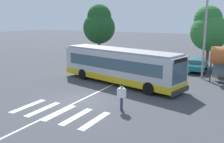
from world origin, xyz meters
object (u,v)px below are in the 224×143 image
Objects in this scene: parked_car_teal at (197,64)px; parked_car_charcoal at (150,61)px; parked_car_champagne at (174,63)px; twin_arm_street_lamp at (206,16)px; parked_car_red at (110,58)px; background_tree_right at (209,29)px; city_transit_bus at (119,66)px; pedestrian_crossing_street at (122,96)px; background_tree_left at (99,25)px; parked_car_blue at (129,59)px.

parked_car_charcoal is at bearing -174.56° from parked_car_teal.
twin_arm_street_lamp is (3.48, -2.93, 5.09)m from parked_car_champagne.
parked_car_red and parked_car_charcoal have the same top height.
city_transit_bus is at bearing -113.35° from background_tree_right.
pedestrian_crossing_street is 0.37× the size of parked_car_champagne.
background_tree_right is at bearing 84.97° from parked_car_teal.
pedestrian_crossing_street is at bearing -97.10° from background_tree_right.
background_tree_right is at bearing 82.90° from pedestrian_crossing_street.
parked_car_champagne is (8.25, 0.03, 0.00)m from parked_car_red.
parked_car_charcoal is at bearing -23.69° from background_tree_left.
background_tree_right is at bearing 57.17° from parked_car_champagne.
parked_car_red is 8.25m from parked_car_champagne.
parked_car_champagne is 6.82m from twin_arm_street_lamp.
parked_car_blue is at bearing 160.81° from twin_arm_street_lamp.
city_transit_bus reaches higher than parked_car_charcoal.
parked_car_red and parked_car_teal have the same top height.
pedestrian_crossing_street is 0.23× the size of background_tree_left.
parked_car_teal is 0.64× the size of background_tree_right.
background_tree_left is (-9.41, 12.23, 3.17)m from city_transit_bus.
parked_car_teal is at bearing 5.44° from parked_car_charcoal.
background_tree_right is (5.49, 12.71, 2.87)m from city_transit_bus.
twin_arm_street_lamp is at bearing -40.11° from parked_car_champagne.
parked_car_charcoal is at bearing 103.07° from pedestrian_crossing_street.
background_tree_left is at bearing -178.15° from background_tree_right.
city_transit_bus is at bearing -89.05° from parked_car_charcoal.
background_tree_left is at bearing 124.56° from pedestrian_crossing_street.
parked_car_red is at bearing 178.08° from parked_car_charcoal.
city_transit_bus is at bearing -138.56° from twin_arm_street_lamp.
city_transit_bus reaches higher than parked_car_red.
twin_arm_street_lamp is (11.72, -2.90, 5.09)m from parked_car_red.
parked_car_blue is at bearing -179.56° from parked_car_teal.
parked_car_blue is at bearing 5.59° from parked_car_red.
background_tree_left reaches higher than parked_car_blue.
parked_car_champagne is 6.35m from background_tree_right.
city_transit_bus is 7.07× the size of pedestrian_crossing_street.
background_tree_left is (-6.49, 3.63, 4.00)m from parked_car_blue.
city_transit_bus is 14.14m from background_tree_right.
parked_car_champagne is 1.00× the size of parked_car_teal.
parked_car_champagne is at bearing -122.83° from background_tree_right.
parked_car_charcoal is 8.54m from twin_arm_street_lamp.
parked_car_blue is at bearing 112.59° from pedestrian_crossing_street.
twin_arm_street_lamp is 7.44m from background_tree_right.
parked_car_red is (-5.56, 8.34, -0.82)m from city_transit_bus.
twin_arm_street_lamp is at bearing 75.29° from pedestrian_crossing_street.
parked_car_red is 0.61× the size of background_tree_left.
parked_car_champagne is (5.61, -0.23, 0.00)m from parked_car_blue.
twin_arm_street_lamp reaches higher than city_transit_bus.
parked_car_blue is 0.64× the size of background_tree_right.
parked_car_blue is (-2.92, 8.60, -0.82)m from city_transit_bus.
pedestrian_crossing_street is at bearing -55.44° from background_tree_left.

